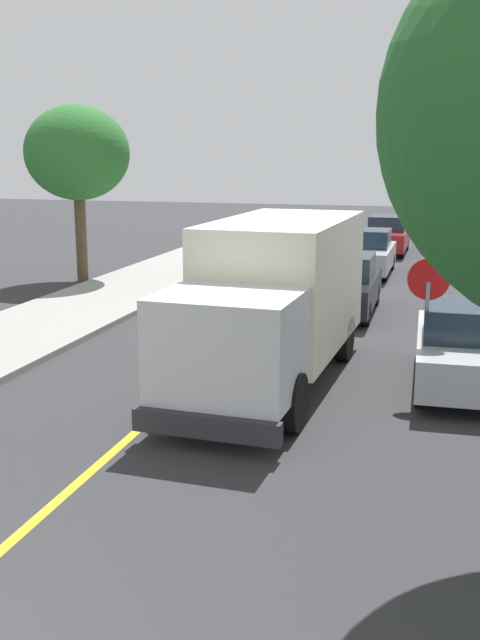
{
  "coord_description": "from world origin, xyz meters",
  "views": [
    {
      "loc": [
        4.82,
        -3.93,
        4.54
      ],
      "look_at": [
        1.06,
        9.42,
        1.4
      ],
      "focal_mm": 42.09,
      "sensor_mm": 36.0,
      "label": 1
    }
  ],
  "objects_px": {
    "parked_car_near": "(343,286)",
    "parked_car_mid": "(367,253)",
    "box_truck": "(274,295)",
    "parked_car_far": "(387,236)",
    "street_tree_down_block": "(77,154)",
    "parked_van_across": "(464,347)",
    "stop_sign": "(427,301)"
  },
  "relations": [
    {
      "from": "stop_sign",
      "to": "box_truck",
      "type": "bearing_deg",
      "value": 176.02
    },
    {
      "from": "stop_sign",
      "to": "street_tree_down_block",
      "type": "bearing_deg",
      "value": 140.75
    },
    {
      "from": "box_truck",
      "to": "parked_car_mid",
      "type": "bearing_deg",
      "value": 88.76
    },
    {
      "from": "parked_car_near",
      "to": "parked_car_far",
      "type": "bearing_deg",
      "value": 89.68
    },
    {
      "from": "box_truck",
      "to": "street_tree_down_block",
      "type": "bearing_deg",
      "value": 133.52
    },
    {
      "from": "parked_car_near",
      "to": "parked_car_mid",
      "type": "bearing_deg",
      "value": 90.91
    },
    {
      "from": "box_truck",
      "to": "parked_car_far",
      "type": "distance_m",
      "value": 20.19
    },
    {
      "from": "parked_car_mid",
      "to": "parked_car_far",
      "type": "xyz_separation_m",
      "value": [
        0.19,
        6.23,
        0.0
      ]
    },
    {
      "from": "parked_car_mid",
      "to": "street_tree_down_block",
      "type": "height_order",
      "value": "street_tree_down_block"
    },
    {
      "from": "box_truck",
      "to": "parked_car_mid",
      "type": "relative_size",
      "value": 1.65
    },
    {
      "from": "parked_car_near",
      "to": "parked_car_mid",
      "type": "height_order",
      "value": "same"
    },
    {
      "from": "parked_car_near",
      "to": "parked_car_far",
      "type": "height_order",
      "value": "same"
    },
    {
      "from": "parked_car_far",
      "to": "parked_van_across",
      "type": "xyz_separation_m",
      "value": [
        3.16,
        -19.48,
        0.0
      ]
    },
    {
      "from": "parked_car_near",
      "to": "parked_car_far",
      "type": "xyz_separation_m",
      "value": [
        0.07,
        13.3,
        0.0
      ]
    },
    {
      "from": "stop_sign",
      "to": "street_tree_down_block",
      "type": "height_order",
      "value": "street_tree_down_block"
    },
    {
      "from": "parked_car_mid",
      "to": "street_tree_down_block",
      "type": "bearing_deg",
      "value": -156.57
    },
    {
      "from": "parked_car_far",
      "to": "parked_van_across",
      "type": "relative_size",
      "value": 0.99
    },
    {
      "from": "parked_van_across",
      "to": "parked_car_far",
      "type": "bearing_deg",
      "value": 99.23
    },
    {
      "from": "parked_car_near",
      "to": "parked_van_across",
      "type": "distance_m",
      "value": 6.97
    },
    {
      "from": "parked_van_across",
      "to": "street_tree_down_block",
      "type": "distance_m",
      "value": 16.23
    },
    {
      "from": "parked_car_mid",
      "to": "box_truck",
      "type": "bearing_deg",
      "value": -91.24
    },
    {
      "from": "box_truck",
      "to": "parked_car_far",
      "type": "bearing_deg",
      "value": 88.61
    },
    {
      "from": "parked_car_mid",
      "to": "street_tree_down_block",
      "type": "relative_size",
      "value": 0.72
    },
    {
      "from": "box_truck",
      "to": "parked_car_near",
      "type": "distance_m",
      "value": 6.94
    },
    {
      "from": "box_truck",
      "to": "stop_sign",
      "type": "bearing_deg",
      "value": -3.98
    },
    {
      "from": "box_truck",
      "to": "street_tree_down_block",
      "type": "xyz_separation_m",
      "value": [
        -9.28,
        9.78,
        2.67
      ]
    },
    {
      "from": "box_truck",
      "to": "stop_sign",
      "type": "xyz_separation_m",
      "value": [
        2.93,
        -0.2,
        0.09
      ]
    },
    {
      "from": "parked_car_near",
      "to": "parked_van_across",
      "type": "bearing_deg",
      "value": -62.34
    },
    {
      "from": "stop_sign",
      "to": "street_tree_down_block",
      "type": "relative_size",
      "value": 0.44
    },
    {
      "from": "parked_car_far",
      "to": "street_tree_down_block",
      "type": "distance_m",
      "value": 14.72
    },
    {
      "from": "parked_van_across",
      "to": "parked_car_mid",
      "type": "bearing_deg",
      "value": 104.2
    },
    {
      "from": "parked_van_across",
      "to": "stop_sign",
      "type": "distance_m",
      "value": 1.56
    }
  ]
}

